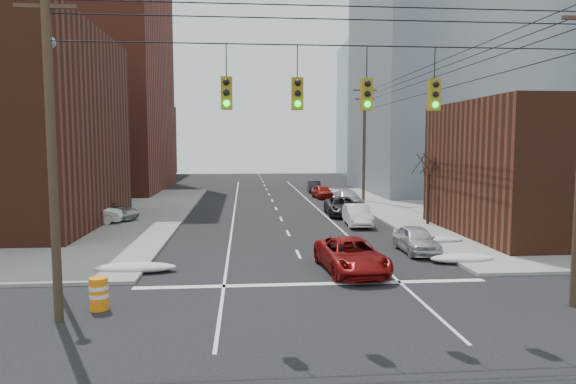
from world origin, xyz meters
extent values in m
plane|color=black|center=(0.00, 0.00, 0.00)|extent=(160.00, 160.00, 0.00)
cube|color=maroon|center=(-24.00, 48.00, 15.00)|extent=(24.00, 20.00, 30.00)
cube|color=#4F2417|center=(-26.00, 74.00, 6.00)|extent=(22.00, 18.00, 12.00)
cube|color=gray|center=(22.00, 44.00, 12.50)|extent=(22.00, 20.00, 25.00)
cube|color=gray|center=(24.00, 70.00, 11.00)|extent=(20.00, 18.00, 22.00)
cylinder|color=#473323|center=(-8.50, 3.00, 5.50)|extent=(0.28, 0.28, 11.00)
cube|color=#473323|center=(-8.50, 3.00, 9.60)|extent=(1.80, 0.12, 0.12)
cylinder|color=#473323|center=(8.50, 34.00, 5.50)|extent=(0.28, 0.28, 11.00)
cube|color=#473323|center=(8.50, 34.00, 10.40)|extent=(2.20, 0.12, 0.12)
cube|color=#473323|center=(8.50, 34.00, 9.60)|extent=(1.80, 0.12, 0.12)
cylinder|color=black|center=(0.00, 3.00, 8.60)|extent=(17.00, 0.04, 0.04)
cylinder|color=black|center=(-3.20, 3.00, 8.10)|extent=(0.03, 0.03, 1.00)
cube|color=olive|center=(-3.20, 3.00, 7.10)|extent=(0.35, 0.30, 1.00)
sphere|color=black|center=(-3.20, 2.83, 7.42)|extent=(0.20, 0.20, 0.20)
sphere|color=black|center=(-3.20, 2.83, 7.10)|extent=(0.20, 0.20, 0.20)
sphere|color=#0CE526|center=(-3.20, 2.83, 6.78)|extent=(0.20, 0.20, 0.20)
cylinder|color=black|center=(-1.00, 3.00, 8.10)|extent=(0.03, 0.03, 1.00)
cube|color=olive|center=(-1.00, 3.00, 7.10)|extent=(0.35, 0.30, 1.00)
sphere|color=black|center=(-1.00, 2.83, 7.42)|extent=(0.20, 0.20, 0.20)
sphere|color=black|center=(-1.00, 2.83, 7.10)|extent=(0.20, 0.20, 0.20)
sphere|color=#0CE526|center=(-1.00, 2.83, 6.78)|extent=(0.20, 0.20, 0.20)
cylinder|color=black|center=(1.20, 3.00, 8.10)|extent=(0.03, 0.03, 1.00)
cube|color=olive|center=(1.20, 3.00, 7.10)|extent=(0.35, 0.30, 1.00)
sphere|color=black|center=(1.20, 2.83, 7.42)|extent=(0.20, 0.20, 0.20)
sphere|color=black|center=(1.20, 2.83, 7.10)|extent=(0.20, 0.20, 0.20)
sphere|color=#0CE526|center=(1.20, 2.83, 6.78)|extent=(0.20, 0.20, 0.20)
cylinder|color=black|center=(3.40, 3.00, 8.10)|extent=(0.03, 0.03, 1.00)
cube|color=olive|center=(3.40, 3.00, 7.10)|extent=(0.35, 0.30, 1.00)
sphere|color=black|center=(3.40, 2.83, 7.42)|extent=(0.20, 0.20, 0.20)
sphere|color=black|center=(3.40, 2.83, 7.10)|extent=(0.20, 0.20, 0.20)
sphere|color=#0CE526|center=(3.40, 2.83, 6.78)|extent=(0.20, 0.20, 0.20)
cylinder|color=gray|center=(-9.50, 6.00, 4.50)|extent=(0.18, 0.18, 9.00)
sphere|color=gray|center=(-9.50, 6.00, 9.10)|extent=(0.44, 0.44, 0.44)
cylinder|color=black|center=(9.60, 20.00, 1.75)|extent=(0.20, 0.20, 3.50)
cylinder|color=black|center=(9.98, 20.12, 4.07)|extent=(0.27, 0.82, 1.19)
cylinder|color=black|center=(9.82, 20.57, 4.16)|extent=(1.17, 0.54, 1.38)
cylinder|color=black|center=(9.17, 20.74, 4.19)|extent=(1.44, 1.00, 1.48)
cylinder|color=black|center=(9.20, 20.06, 4.07)|extent=(0.17, 0.84, 1.19)
cylinder|color=black|center=(9.15, 19.58, 4.16)|extent=(0.82, 0.99, 1.40)
cylinder|color=black|center=(9.66, 19.15, 4.19)|extent=(1.74, 0.21, 1.43)
cylinder|color=black|center=(9.93, 19.77, 4.07)|extent=(0.48, 0.73, 1.20)
ellipsoid|color=silver|center=(-7.40, 9.00, 0.21)|extent=(3.50, 1.08, 0.42)
ellipsoid|color=silver|center=(7.40, 9.50, 0.21)|extent=(3.00, 1.08, 0.42)
ellipsoid|color=silver|center=(7.40, 14.00, 0.21)|extent=(4.00, 1.08, 0.42)
imported|color=maroon|center=(1.92, 8.32, 0.72)|extent=(2.78, 5.36, 1.44)
imported|color=silver|center=(6.02, 11.89, 0.68)|extent=(1.63, 3.98, 1.35)
imported|color=white|center=(4.90, 20.55, 0.71)|extent=(1.73, 4.38, 1.42)
imported|color=black|center=(4.80, 25.41, 0.70)|extent=(2.56, 5.17, 1.41)
imported|color=#A8A8AD|center=(6.40, 31.17, 0.70)|extent=(2.36, 4.97, 1.40)
imported|color=maroon|center=(5.15, 37.63, 0.67)|extent=(2.06, 4.08, 1.33)
imported|color=black|center=(5.21, 44.12, 0.64)|extent=(1.59, 3.97, 1.29)
imported|color=silver|center=(-12.95, 22.15, 0.83)|extent=(4.13, 1.52, 1.35)
imported|color=#A6A5AA|center=(-12.22, 23.70, 0.77)|extent=(4.89, 3.68, 1.23)
imported|color=silver|center=(-16.70, 24.71, 0.87)|extent=(4.53, 3.22, 1.43)
cylinder|color=orange|center=(-7.55, 4.03, 0.55)|extent=(0.67, 0.67, 1.09)
cylinder|color=white|center=(-7.55, 4.03, 0.77)|extent=(0.68, 0.68, 0.13)
cylinder|color=white|center=(-7.55, 4.03, 0.49)|extent=(0.68, 0.68, 0.13)
camera|label=1|loc=(-2.68, -13.17, 5.57)|focal=32.00mm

